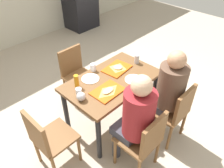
{
  "coord_description": "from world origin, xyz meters",
  "views": [
    {
      "loc": [
        -1.56,
        -1.49,
        2.34
      ],
      "look_at": [
        0.0,
        0.0,
        0.66
      ],
      "focal_mm": 35.02,
      "sensor_mm": 36.0,
      "label": 1
    }
  ],
  "objects_px": {
    "plastic_cup_c": "(79,92)",
    "chair_left_end": "(47,138)",
    "paper_plate_near_edge": "(134,80)",
    "chair_far_side": "(76,71)",
    "chair_near_left": "(144,140)",
    "tray_red_far": "(117,69)",
    "condiment_bottle": "(77,81)",
    "tray_red_near": "(108,91)",
    "person_in_brown_jacket": "(168,89)",
    "pizza_slice_b": "(118,67)",
    "soda_can": "(137,59)",
    "foil_bundle": "(81,96)",
    "pizza_slice_a": "(108,91)",
    "plastic_cup_b": "(133,86)",
    "main_table": "(112,86)",
    "chair_near_right": "(174,110)",
    "person_in_red": "(135,117)",
    "paper_plate_center": "(90,79)",
    "plastic_cup_a": "(93,67)"
  },
  "relations": [
    {
      "from": "main_table",
      "to": "plastic_cup_a",
      "type": "distance_m",
      "value": 0.35
    },
    {
      "from": "chair_near_right",
      "to": "chair_left_end",
      "type": "bearing_deg",
      "value": 149.62
    },
    {
      "from": "tray_red_near",
      "to": "plastic_cup_a",
      "type": "height_order",
      "value": "plastic_cup_a"
    },
    {
      "from": "chair_left_end",
      "to": "paper_plate_center",
      "type": "height_order",
      "value": "chair_left_end"
    },
    {
      "from": "person_in_brown_jacket",
      "to": "pizza_slice_b",
      "type": "bearing_deg",
      "value": 96.44
    },
    {
      "from": "chair_left_end",
      "to": "tray_red_far",
      "type": "xyz_separation_m",
      "value": [
        1.19,
        0.11,
        0.25
      ]
    },
    {
      "from": "paper_plate_near_edge",
      "to": "foil_bundle",
      "type": "relative_size",
      "value": 2.2
    },
    {
      "from": "main_table",
      "to": "tray_red_far",
      "type": "distance_m",
      "value": 0.26
    },
    {
      "from": "tray_red_near",
      "to": "condiment_bottle",
      "type": "height_order",
      "value": "condiment_bottle"
    },
    {
      "from": "tray_red_far",
      "to": "condiment_bottle",
      "type": "distance_m",
      "value": 0.61
    },
    {
      "from": "condiment_bottle",
      "to": "tray_red_far",
      "type": "bearing_deg",
      "value": -8.7
    },
    {
      "from": "chair_left_end",
      "to": "chair_near_left",
      "type": "bearing_deg",
      "value": -47.67
    },
    {
      "from": "tray_red_near",
      "to": "condiment_bottle",
      "type": "xyz_separation_m",
      "value": [
        -0.18,
        0.33,
        0.07
      ]
    },
    {
      "from": "chair_left_end",
      "to": "pizza_slice_a",
      "type": "height_order",
      "value": "chair_left_end"
    },
    {
      "from": "chair_near_left",
      "to": "paper_plate_near_edge",
      "type": "bearing_deg",
      "value": 49.03
    },
    {
      "from": "chair_near_left",
      "to": "tray_red_far",
      "type": "height_order",
      "value": "chair_near_left"
    },
    {
      "from": "person_in_red",
      "to": "plastic_cup_c",
      "type": "bearing_deg",
      "value": 105.07
    },
    {
      "from": "chair_near_left",
      "to": "soda_can",
      "type": "relative_size",
      "value": 6.94
    },
    {
      "from": "plastic_cup_c",
      "to": "chair_left_end",
      "type": "bearing_deg",
      "value": -173.81
    },
    {
      "from": "tray_red_far",
      "to": "plastic_cup_c",
      "type": "bearing_deg",
      "value": -175.44
    },
    {
      "from": "main_table",
      "to": "person_in_red",
      "type": "bearing_deg",
      "value": -116.07
    },
    {
      "from": "chair_near_left",
      "to": "plastic_cup_c",
      "type": "xyz_separation_m",
      "value": [
        -0.18,
        0.8,
        0.29
      ]
    },
    {
      "from": "chair_far_side",
      "to": "condiment_bottle",
      "type": "bearing_deg",
      "value": -125.21
    },
    {
      "from": "person_in_red",
      "to": "paper_plate_near_edge",
      "type": "distance_m",
      "value": 0.63
    },
    {
      "from": "chair_near_left",
      "to": "foil_bundle",
      "type": "bearing_deg",
      "value": 105.92
    },
    {
      "from": "chair_far_side",
      "to": "plastic_cup_b",
      "type": "xyz_separation_m",
      "value": [
        0.03,
        -1.06,
        0.29
      ]
    },
    {
      "from": "plastic_cup_c",
      "to": "condiment_bottle",
      "type": "distance_m",
      "value": 0.17
    },
    {
      "from": "chair_far_side",
      "to": "paper_plate_near_edge",
      "type": "distance_m",
      "value": 0.99
    },
    {
      "from": "plastic_cup_a",
      "to": "person_in_brown_jacket",
      "type": "bearing_deg",
      "value": -70.37
    },
    {
      "from": "main_table",
      "to": "person_in_red",
      "type": "xyz_separation_m",
      "value": [
        -0.3,
        -0.61,
        0.11
      ]
    },
    {
      "from": "tray_red_far",
      "to": "foil_bundle",
      "type": "xyz_separation_m",
      "value": [
        -0.71,
        -0.13,
        0.04
      ]
    },
    {
      "from": "chair_near_right",
      "to": "plastic_cup_b",
      "type": "distance_m",
      "value": 0.59
    },
    {
      "from": "soda_can",
      "to": "foil_bundle",
      "type": "xyz_separation_m",
      "value": [
        -1.01,
        -0.04,
        -0.01
      ]
    },
    {
      "from": "tray_red_far",
      "to": "paper_plate_near_edge",
      "type": "xyz_separation_m",
      "value": [
        -0.03,
        -0.31,
        -0.0
      ]
    },
    {
      "from": "tray_red_near",
      "to": "soda_can",
      "type": "bearing_deg",
      "value": 11.53
    },
    {
      "from": "chair_near_left",
      "to": "person_in_red",
      "type": "relative_size",
      "value": 0.67
    },
    {
      "from": "person_in_brown_jacket",
      "to": "condiment_bottle",
      "type": "relative_size",
      "value": 7.85
    },
    {
      "from": "paper_plate_center",
      "to": "plastic_cup_c",
      "type": "relative_size",
      "value": 2.2
    },
    {
      "from": "chair_near_right",
      "to": "plastic_cup_b",
      "type": "xyz_separation_m",
      "value": [
        -0.27,
        0.44,
        0.29
      ]
    },
    {
      "from": "person_in_brown_jacket",
      "to": "tray_red_far",
      "type": "bearing_deg",
      "value": 97.09
    },
    {
      "from": "person_in_red",
      "to": "plastic_cup_c",
      "type": "height_order",
      "value": "person_in_red"
    },
    {
      "from": "paper_plate_center",
      "to": "person_in_brown_jacket",
      "type": "bearing_deg",
      "value": -59.51
    },
    {
      "from": "tray_red_near",
      "to": "paper_plate_near_edge",
      "type": "relative_size",
      "value": 1.64
    },
    {
      "from": "condiment_bottle",
      "to": "chair_near_left",
      "type": "bearing_deg",
      "value": -84.63
    },
    {
      "from": "tray_red_near",
      "to": "tray_red_far",
      "type": "relative_size",
      "value": 1.0
    },
    {
      "from": "main_table",
      "to": "chair_left_end",
      "type": "relative_size",
      "value": 1.4
    },
    {
      "from": "chair_near_left",
      "to": "plastic_cup_b",
      "type": "xyz_separation_m",
      "value": [
        0.33,
        0.44,
        0.29
      ]
    },
    {
      "from": "paper_plate_near_edge",
      "to": "plastic_cup_c",
      "type": "distance_m",
      "value": 0.7
    },
    {
      "from": "plastic_cup_a",
      "to": "pizza_slice_a",
      "type": "bearing_deg",
      "value": -112.3
    },
    {
      "from": "pizza_slice_b",
      "to": "foil_bundle",
      "type": "bearing_deg",
      "value": -170.62
    }
  ]
}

